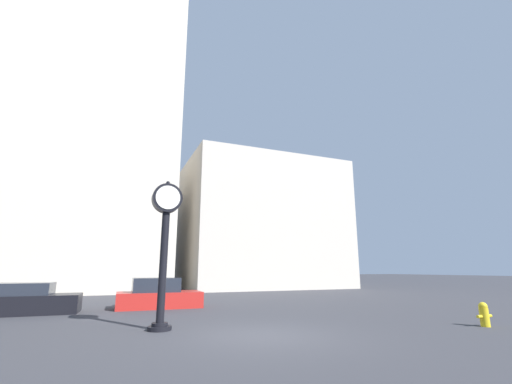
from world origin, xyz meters
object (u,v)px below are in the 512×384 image
car_black (25,301)px  car_red (158,295)px  street_clock (165,233)px  fire_hydrant_near (484,314)px

car_black → car_red: car_red is taller
street_clock → fire_hydrant_near: size_ratio=6.14×
street_clock → car_red: size_ratio=1.18×
street_clock → fire_hydrant_near: street_clock is taller
car_black → fire_hydrant_near: 17.02m
street_clock → car_black: (-4.63, 5.98, -2.39)m
car_black → fire_hydrant_near: (14.29, -9.24, -0.14)m
fire_hydrant_near → car_black: bearing=147.1°
street_clock → car_black: street_clock is taller
fire_hydrant_near → car_red: bearing=133.0°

